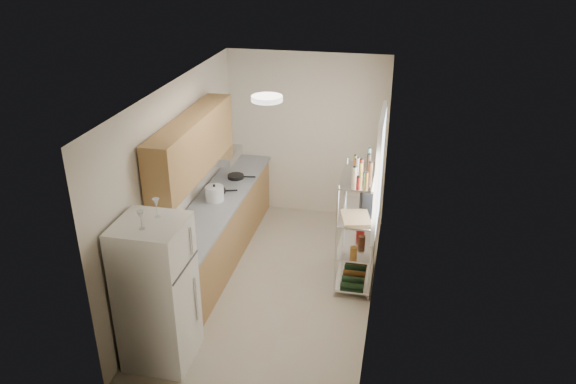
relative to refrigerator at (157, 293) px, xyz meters
The scene contains 16 objects.
room 1.88m from the refrigerator, 61.45° to the left, with size 2.52×4.42×2.62m.
counter_run 2.07m from the refrigerator, 91.37° to the left, with size 0.63×3.51×0.90m.
upper_cabinets 1.98m from the refrigerator, 96.21° to the left, with size 0.33×2.20×0.72m, color #9D7043.
range_hood 2.57m from the refrigerator, 92.98° to the left, with size 0.50×0.60×0.12m, color #B7BABC.
window 2.95m from the refrigerator, 42.94° to the left, with size 0.06×1.00×1.46m, color white.
bakers_rack 2.68m from the refrigerator, 45.30° to the left, with size 0.45×0.90×1.73m.
ceiling_dome 2.35m from the refrigerator, 56.19° to the left, with size 0.34×0.34×0.06m, color white.
refrigerator is the anchor object (origin of this frame).
wine_glass_a 0.93m from the refrigerator, 78.66° to the left, with size 0.07×0.07×0.20m, color silver, non-canonical shape.
wine_glass_b 0.92m from the refrigerator, 94.48° to the right, with size 0.07×0.07×0.19m, color silver, non-canonical shape.
rice_cooker 2.07m from the refrigerator, 91.97° to the left, with size 0.25×0.25×0.20m, color silver.
frying_pan_large 2.31m from the refrigerator, 93.14° to the left, with size 0.25×0.25×0.04m, color black.
frying_pan_small 2.85m from the refrigerator, 90.29° to the left, with size 0.24×0.24×0.05m, color black.
cutting_board 2.53m from the refrigerator, 42.44° to the left, with size 0.33×0.43×0.03m, color tan.
espresso_machine 2.87m from the refrigerator, 46.38° to the left, with size 0.16×0.24×0.28m, color black.
storage_bag 2.90m from the refrigerator, 49.03° to the left, with size 0.10×0.14×0.16m, color red.
Camera 1 is at (1.45, -6.00, 4.19)m, focal length 35.00 mm.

